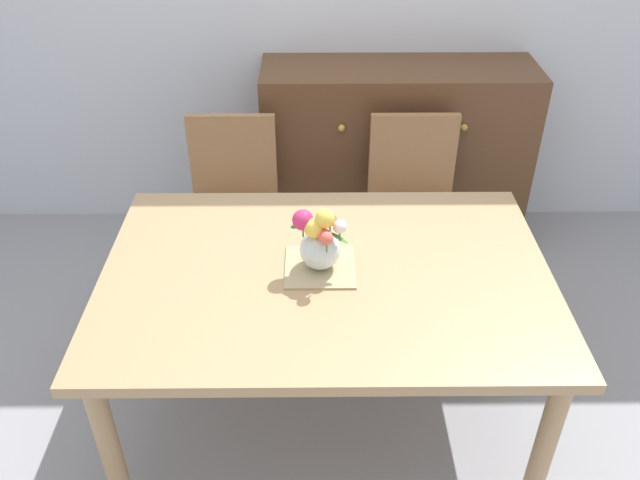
{
  "coord_description": "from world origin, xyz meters",
  "views": [
    {
      "loc": [
        -0.04,
        -1.8,
        2.13
      ],
      "look_at": [
        -0.02,
        0.02,
        0.86
      ],
      "focal_mm": 36.23,
      "sensor_mm": 36.0,
      "label": 1
    }
  ],
  "objects_px": {
    "chair_left": "(233,197)",
    "dresser": "(394,157)",
    "chair_right": "(413,196)",
    "flower_vase": "(319,241)",
    "dining_table": "(326,289)"
  },
  "relations": [
    {
      "from": "dining_table",
      "to": "chair_left",
      "type": "distance_m",
      "value": 0.99
    },
    {
      "from": "chair_left",
      "to": "dresser",
      "type": "distance_m",
      "value": 0.94
    },
    {
      "from": "flower_vase",
      "to": "dresser",
      "type": "bearing_deg",
      "value": 72.45
    },
    {
      "from": "chair_left",
      "to": "chair_right",
      "type": "distance_m",
      "value": 0.87
    },
    {
      "from": "dining_table",
      "to": "chair_left",
      "type": "xyz_separation_m",
      "value": [
        -0.43,
        0.88,
        -0.14
      ]
    },
    {
      "from": "chair_right",
      "to": "flower_vase",
      "type": "xyz_separation_m",
      "value": [
        -0.46,
        -0.87,
        0.34
      ]
    },
    {
      "from": "dresser",
      "to": "flower_vase",
      "type": "xyz_separation_m",
      "value": [
        -0.42,
        -1.32,
        0.36
      ]
    },
    {
      "from": "chair_left",
      "to": "dresser",
      "type": "height_order",
      "value": "dresser"
    },
    {
      "from": "flower_vase",
      "to": "chair_left",
      "type": "bearing_deg",
      "value": 115.35
    },
    {
      "from": "chair_left",
      "to": "flower_vase",
      "type": "bearing_deg",
      "value": 115.35
    },
    {
      "from": "dining_table",
      "to": "dresser",
      "type": "relative_size",
      "value": 1.13
    },
    {
      "from": "chair_left",
      "to": "flower_vase",
      "type": "distance_m",
      "value": 1.02
    },
    {
      "from": "dining_table",
      "to": "flower_vase",
      "type": "relative_size",
      "value": 6.44
    },
    {
      "from": "dresser",
      "to": "chair_right",
      "type": "bearing_deg",
      "value": -84.53
    },
    {
      "from": "chair_right",
      "to": "dresser",
      "type": "xyz_separation_m",
      "value": [
        -0.04,
        0.45,
        -0.02
      ]
    }
  ]
}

